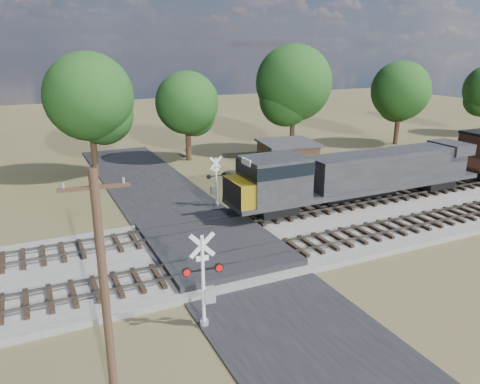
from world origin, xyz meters
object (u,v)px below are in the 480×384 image
equipment_shed (287,159)px  utility_pole (104,291)px  crossing_signal_near (205,288)px  crossing_signal_far (215,186)px

equipment_shed → utility_pole: bearing=-122.7°
utility_pole → equipment_shed: (19.43, 21.75, -2.65)m
equipment_shed → crossing_signal_near: bearing=-119.8°
crossing_signal_near → utility_pole: 5.91m
utility_pole → crossing_signal_near: bearing=41.7°
crossing_signal_near → crossing_signal_far: 15.28m
crossing_signal_near → crossing_signal_far: crossing_signal_near is taller
crossing_signal_far → utility_pole: bearing=55.5°
crossing_signal_far → utility_pole: (-10.57, -17.04, 2.72)m
crossing_signal_far → crossing_signal_near: bearing=63.4°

